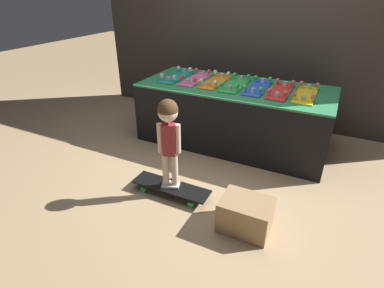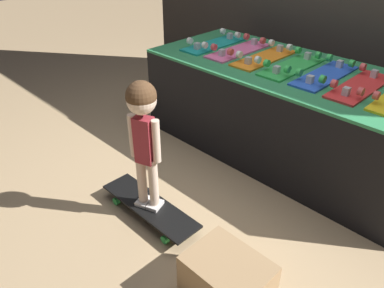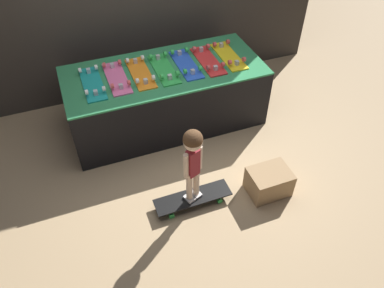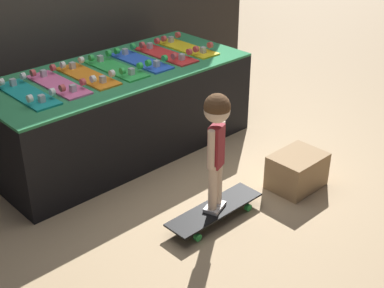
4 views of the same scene
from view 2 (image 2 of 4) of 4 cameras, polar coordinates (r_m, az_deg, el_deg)
name	(u,v)px [view 2 (image 2 of 4)]	position (r m, az deg, el deg)	size (l,w,h in m)	color
ground_plane	(228,185)	(2.75, 5.47, -6.22)	(16.00, 16.00, 0.00)	tan
display_rack	(286,111)	(3.04, 14.06, 4.86)	(2.19, 0.96, 0.72)	black
skateboard_teal_on_rack	(214,43)	(3.33, 3.39, 15.07)	(0.20, 0.63, 0.09)	teal
skateboard_pink_on_rack	(239,50)	(3.18, 7.11, 14.09)	(0.20, 0.63, 0.09)	pink
skateboard_orange_on_rack	(265,57)	(3.04, 10.99, 12.91)	(0.20, 0.63, 0.09)	orange
skateboard_green_on_rack	(292,65)	(2.90, 15.05, 11.50)	(0.20, 0.63, 0.09)	green
skateboard_blue_on_rack	(325,74)	(2.79, 19.61, 9.98)	(0.20, 0.63, 0.09)	blue
skateboard_red_on_rack	(360,85)	(2.69, 24.26, 8.16)	(0.20, 0.63, 0.09)	red
skateboard_on_floor	(150,206)	(2.46, -6.47, -9.43)	(0.75, 0.21, 0.09)	black
child	(143,124)	(2.11, -7.45, 3.09)	(0.19, 0.17, 0.85)	silver
storage_box	(227,281)	(1.98, 5.36, -20.07)	(0.40, 0.31, 0.27)	#A37F56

